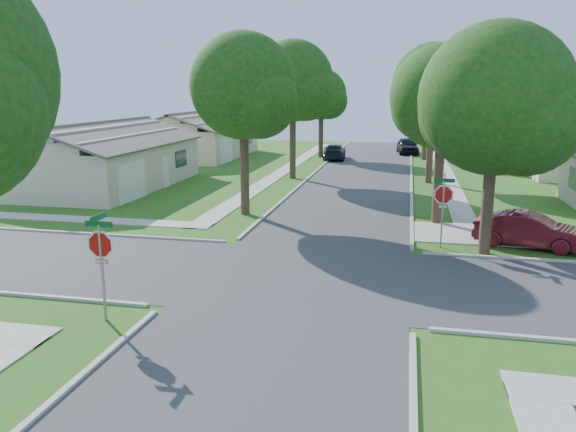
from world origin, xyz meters
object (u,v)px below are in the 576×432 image
Objects in this scene: tree_e_mid at (434,88)px; tree_w_far at (322,97)px; tree_e_far at (428,92)px; tree_w_mid at (294,85)px; stop_sign_ne at (443,198)px; tree_e_near at (444,102)px; house_nw_near at (103,163)px; car_curb_west at (334,152)px; car_curb_east at (407,146)px; tree_w_near at (244,91)px; house_nw_far at (198,140)px; stop_sign_sw at (101,249)px; car_driveway at (530,230)px; tree_ne_corner at (497,106)px.

tree_e_mid is 1.15× the size of tree_w_far.
tree_w_mid is (-9.39, -13.00, 0.51)m from tree_e_far.
stop_sign_ne is 0.36× the size of tree_e_near.
stop_sign_ne is 0.22× the size of house_nw_near.
car_curb_west is at bearing 53.76° from house_nw_near.
tree_e_far is 7.01m from car_curb_east.
house_nw_far is (-11.35, 22.99, -4.60)m from tree_w_near.
stop_sign_sw is 26.09m from tree_w_mid.
stop_sign_sw is at bearing -90.07° from tree_w_far.
stop_sign_ne is 0.37× the size of tree_w_far.
tree_w_mid is 2.26× the size of car_driveway.
tree_ne_corner is at bearing -51.19° from house_nw_far.
tree_w_far is (-0.01, 25.00, -0.61)m from tree_w_near.
car_curb_east is at bearing 25.94° from car_driveway.
tree_w_near is at bearing -111.84° from car_curb_east.
tree_ne_corner is at bearing 104.06° from car_curb_west.
stop_sign_sw is 0.33× the size of tree_w_near.
stop_sign_sw is at bearing -60.17° from house_nw_near.
tree_e_mid is 1.06× the size of tree_e_far.
tree_w_mid is 13.04m from tree_w_far.
tree_w_near is 0.94× the size of tree_w_mid.
tree_e_far is at bearing 90.02° from tree_e_mid.
stop_sign_sw is 0.31× the size of tree_w_mid.
tree_w_near is (0.06, 13.71, 4.08)m from stop_sign_sw.
tree_w_mid is 16.56m from house_nw_far.
car_curb_east is (-1.55, 4.44, -5.19)m from tree_e_far.
tree_e_mid reaches higher than car_curb_west.
tree_w_mid reaches higher than tree_w_near.
tree_w_near reaches higher than house_nw_far.
stop_sign_ne is at bearing 101.25° from car_curb_west.
stop_sign_sw reaches higher than car_curb_east.
tree_ne_corner is at bearing -71.47° from tree_e_near.
tree_e_near is 9.41m from tree_w_near.
stop_sign_sw is at bearing -135.00° from stop_sign_ne.
tree_e_far is (9.45, 38.71, 3.95)m from stop_sign_sw.
tree_e_far is (0.05, 29.31, 3.95)m from stop_sign_ne.
car_curb_west is (-7.95, 23.44, -4.96)m from tree_e_near.
car_curb_east reaches higher than car_driveway.
stop_sign_ne is 34.26m from house_nw_far.
tree_w_mid reaches higher than car_curb_west.
tree_e_far is (0.00, 25.00, 0.34)m from tree_e_near.
tree_e_mid reaches higher than tree_w_far.
tree_ne_corner is at bearing -69.72° from tree_w_far.
house_nw_near is at bearing 163.89° from tree_e_near.
tree_e_far is at bearing 90.00° from tree_e_near.
tree_w_far is 22.49m from house_nw_near.
tree_w_near reaches higher than tree_e_far.
car_driveway is (3.47, 0.80, -1.33)m from stop_sign_ne.
stop_sign_sw is 14.64m from tree_ne_corner.
tree_e_far reaches higher than stop_sign_ne.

